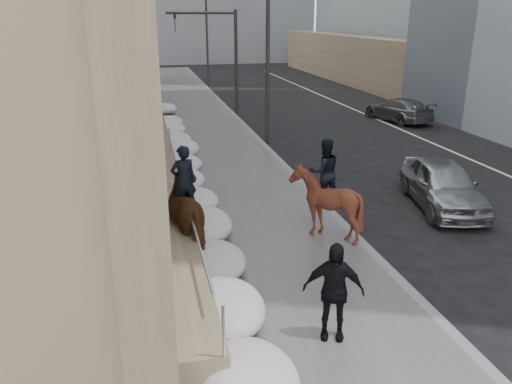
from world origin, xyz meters
TOP-DOWN VIEW (x-y plane):
  - ground at (0.00, 0.00)m, footprint 140.00×140.00m
  - sidewalk at (0.00, 10.00)m, footprint 5.00×80.00m
  - curb at (2.62, 10.00)m, footprint 0.24×80.00m
  - lane_line at (10.50, 10.00)m, footprint 0.15×70.00m
  - streetlight_mid at (2.74, 14.00)m, footprint 1.71×0.24m
  - streetlight_far at (2.74, 34.00)m, footprint 1.71×0.24m
  - traffic_signal at (2.07, 22.00)m, footprint 4.10×0.22m
  - snow_bank at (-1.42, 8.11)m, footprint 1.70×18.10m
  - mounted_horse_left at (-1.69, 3.21)m, footprint 1.68×2.60m
  - mounted_horse_right at (1.78, 3.41)m, footprint 1.55×1.73m
  - pedestrian at (0.37, -0.83)m, footprint 1.18×0.80m
  - car_silver at (6.20, 4.86)m, footprint 2.63×4.58m
  - car_grey at (11.42, 17.46)m, footprint 2.68×4.74m

SIDE VIEW (x-z plane):
  - ground at x=0.00m, z-range 0.00..0.00m
  - lane_line at x=10.50m, z-range 0.00..0.01m
  - sidewalk at x=0.00m, z-range 0.00..0.12m
  - curb at x=2.62m, z-range 0.00..0.12m
  - snow_bank at x=-1.42m, z-range 0.09..0.85m
  - car_grey at x=11.42m, z-range 0.00..1.30m
  - car_silver at x=6.20m, z-range 0.00..1.47m
  - pedestrian at x=0.37m, z-range 0.12..1.99m
  - mounted_horse_right at x=1.78m, z-range -0.11..2.49m
  - mounted_horse_left at x=-1.69m, z-range -0.14..2.54m
  - traffic_signal at x=2.07m, z-range 1.00..7.00m
  - streetlight_mid at x=2.74m, z-range 0.58..8.58m
  - streetlight_far at x=2.74m, z-range 0.58..8.58m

